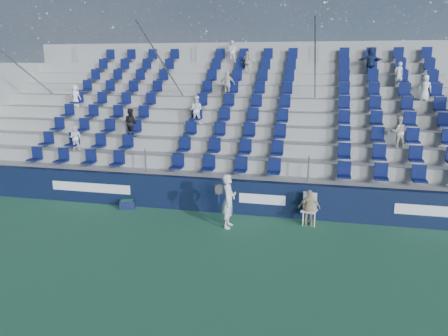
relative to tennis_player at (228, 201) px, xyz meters
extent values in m
plane|color=#2F6F4B|center=(-0.58, -1.75, -0.88)|extent=(70.00, 70.00, 0.00)
cube|color=black|center=(-0.58, 1.40, -0.28)|extent=(24.00, 0.30, 1.20)
cube|color=white|center=(-5.58, 1.24, -0.26)|extent=(3.20, 0.02, 0.34)
cube|color=white|center=(0.92, 1.24, -0.26)|extent=(1.60, 0.02, 0.34)
cube|color=white|center=(6.42, 1.24, -0.26)|extent=(2.40, 0.02, 0.34)
cube|color=gray|center=(-0.58, 1.97, -0.28)|extent=(24.00, 0.85, 1.20)
cube|color=gray|center=(-0.58, 2.82, -0.03)|extent=(24.00, 0.85, 1.70)
cube|color=gray|center=(-0.58, 3.67, 0.22)|extent=(24.00, 0.85, 2.20)
cube|color=gray|center=(-0.58, 4.52, 0.47)|extent=(24.00, 0.85, 2.70)
cube|color=gray|center=(-0.58, 5.37, 0.72)|extent=(24.00, 0.85, 3.20)
cube|color=gray|center=(-0.58, 6.22, 0.97)|extent=(24.00, 0.85, 3.70)
cube|color=gray|center=(-0.58, 7.07, 1.22)|extent=(24.00, 0.85, 4.20)
cube|color=gray|center=(-0.58, 7.92, 1.47)|extent=(24.00, 0.85, 4.70)
cube|color=gray|center=(-0.58, 8.77, 1.72)|extent=(24.00, 0.85, 5.20)
cube|color=gray|center=(-0.58, 9.45, 2.22)|extent=(24.00, 0.50, 6.20)
cube|color=gray|center=(-12.43, 5.37, 1.72)|extent=(0.30, 7.65, 5.20)
cube|color=#0B1446|center=(-0.58, 1.97, 0.67)|extent=(16.05, 0.50, 0.70)
cube|color=#0B1446|center=(-0.58, 2.82, 1.17)|extent=(16.05, 0.50, 0.70)
cube|color=#0B1446|center=(-0.58, 3.67, 1.67)|extent=(16.05, 0.50, 0.70)
cube|color=#0B1446|center=(-0.58, 4.52, 2.17)|extent=(16.05, 0.50, 0.70)
cube|color=#0B1446|center=(-0.58, 5.37, 2.67)|extent=(16.05, 0.50, 0.70)
cube|color=#0B1446|center=(-0.58, 6.22, 3.17)|extent=(16.05, 0.50, 0.70)
cube|color=#0B1446|center=(-0.58, 7.07, 3.67)|extent=(16.05, 0.50, 0.70)
cube|color=#0B1446|center=(-0.58, 7.92, 4.17)|extent=(16.05, 0.50, 0.70)
cube|color=#0B1446|center=(-0.58, 8.77, 4.67)|extent=(16.05, 0.50, 0.70)
cylinder|color=gray|center=(-3.58, 5.37, 3.47)|extent=(0.06, 7.68, 4.55)
cylinder|color=gray|center=(2.42, 5.37, 3.47)|extent=(0.06, 7.68, 4.55)
cylinder|color=gray|center=(-10.38, 5.37, 3.47)|extent=(0.06, 7.68, 4.55)
imported|color=beige|center=(5.49, 3.62, 1.88)|extent=(0.64, 0.56, 1.13)
imported|color=silver|center=(5.83, 7.02, 3.84)|extent=(0.43, 0.34, 1.04)
imported|color=white|center=(-2.37, 4.47, 2.40)|extent=(0.59, 0.47, 1.17)
imported|color=navy|center=(4.74, 7.87, 4.40)|extent=(1.13, 0.56, 1.16)
imported|color=beige|center=(-0.83, 7.87, 4.33)|extent=(0.65, 0.40, 1.03)
imported|color=white|center=(-1.77, 8.72, 4.85)|extent=(0.60, 0.51, 1.08)
imported|color=black|center=(-4.94, 3.62, 1.90)|extent=(0.67, 0.59, 1.17)
imported|color=silver|center=(-1.40, 6.17, 3.40)|extent=(0.68, 0.29, 1.16)
imported|color=white|center=(6.75, 6.17, 3.33)|extent=(0.52, 0.36, 1.03)
imported|color=white|center=(-8.44, 5.32, 2.82)|extent=(0.52, 0.36, 1.01)
imported|color=white|center=(-7.02, 2.77, 1.33)|extent=(0.56, 0.47, 1.03)
imported|color=silver|center=(0.00, 0.00, 0.00)|extent=(0.43, 0.65, 1.76)
cylinder|color=navy|center=(-0.25, -0.25, 0.13)|extent=(0.03, 0.03, 0.28)
torus|color=black|center=(-0.25, -0.25, 0.43)|extent=(0.30, 0.17, 0.28)
plane|color=#262626|center=(-0.25, -0.25, 0.43)|extent=(0.30, 0.16, 0.29)
sphere|color=yellow|center=(0.25, -0.20, 0.29)|extent=(0.07, 0.07, 0.07)
sphere|color=yellow|center=(0.25, -0.14, 0.32)|extent=(0.07, 0.07, 0.07)
cube|color=white|center=(2.54, 0.80, -0.40)|extent=(0.56, 0.56, 0.04)
cube|color=white|center=(2.54, 1.02, -0.12)|extent=(0.45, 0.16, 0.57)
cylinder|color=white|center=(2.35, 0.61, -0.65)|extent=(0.03, 0.03, 0.46)
cylinder|color=white|center=(2.72, 0.61, -0.65)|extent=(0.03, 0.03, 0.46)
cylinder|color=white|center=(2.35, 0.98, -0.65)|extent=(0.03, 0.03, 0.46)
cylinder|color=white|center=(2.72, 0.98, -0.65)|extent=(0.03, 0.03, 0.46)
imported|color=tan|center=(2.54, 0.75, -0.28)|extent=(0.72, 0.33, 1.20)
cube|color=#0F1537|center=(-4.00, 1.00, -0.73)|extent=(0.64, 0.53, 0.30)
cube|color=#1E662D|center=(-4.00, 1.00, -0.66)|extent=(0.51, 0.40, 0.18)
camera|label=1|loc=(2.87, -13.02, 4.27)|focal=35.00mm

